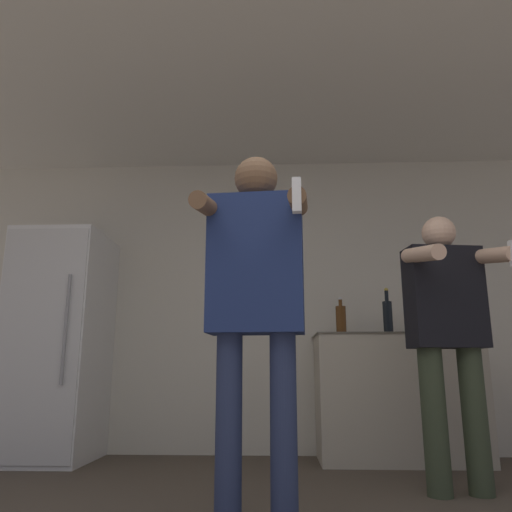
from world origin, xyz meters
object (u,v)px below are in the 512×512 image
(refrigerator, at_px, (59,344))
(person_man_side, at_px, (448,326))
(bottle_brown_liquor, at_px, (440,323))
(person_woman_foreground, at_px, (256,292))
(bottle_red_label, at_px, (341,319))
(bottle_green_wine, at_px, (388,316))

(refrigerator, distance_m, person_man_side, 2.92)
(bottle_brown_liquor, xyz_separation_m, person_woman_foreground, (-1.37, -1.81, -0.03))
(bottle_brown_liquor, relative_size, bottle_red_label, 0.77)
(refrigerator, bearing_deg, bottle_green_wine, 0.61)
(bottle_red_label, height_order, person_woman_foreground, person_woman_foreground)
(refrigerator, distance_m, bottle_green_wine, 2.63)
(person_woman_foreground, xyz_separation_m, person_man_side, (1.09, 0.81, -0.08))
(refrigerator, relative_size, bottle_red_label, 5.98)
(bottle_red_label, bearing_deg, person_man_side, -63.73)
(bottle_brown_liquor, height_order, person_man_side, person_man_side)
(bottle_green_wine, bearing_deg, bottle_red_label, -180.00)
(bottle_red_label, xyz_separation_m, person_woman_foreground, (-0.60, -1.81, -0.07))
(refrigerator, bearing_deg, person_man_side, -19.54)
(bottle_green_wine, relative_size, person_man_side, 0.23)
(refrigerator, xyz_separation_m, person_woman_foreground, (1.65, -1.79, 0.12))
(refrigerator, relative_size, person_woman_foreground, 1.08)
(refrigerator, xyz_separation_m, bottle_brown_liquor, (3.02, 0.03, 0.15))
(bottle_brown_liquor, bearing_deg, person_woman_foreground, -127.05)
(bottle_green_wine, height_order, bottle_red_label, bottle_green_wine)
(bottle_brown_liquor, bearing_deg, refrigerator, -179.47)
(refrigerator, xyz_separation_m, person_man_side, (2.75, -0.98, 0.04))
(bottle_brown_liquor, height_order, bottle_red_label, bottle_red_label)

